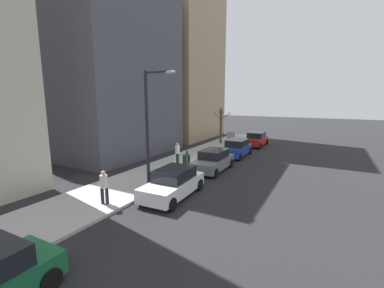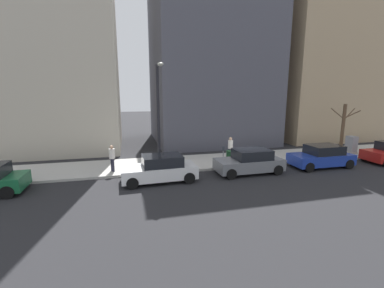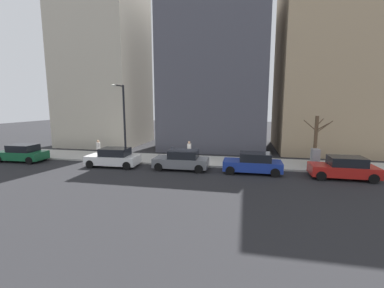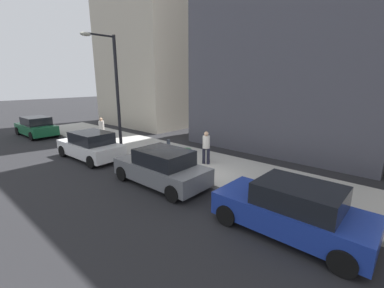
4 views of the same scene
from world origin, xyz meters
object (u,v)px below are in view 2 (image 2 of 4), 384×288
object	(u,v)px
parked_car_blue	(322,157)
streetlamp	(159,109)
utility_box	(351,145)
parked_car_grey	(250,162)
parking_meter	(223,154)
office_block_center	(209,63)
pedestrian_midblock	(112,157)
parked_car_white	(160,169)
office_tower_left	(317,26)
trash_bin	(230,157)
pedestrian_near_meter	(230,147)
bare_tree	(343,126)

from	to	relation	value
parked_car_blue	streetlamp	world-z (taller)	streetlamp
utility_box	streetlamp	size ratio (longest dim) A/B	0.22
parked_car_grey	parking_meter	bearing A→B (deg)	37.52
utility_box	office_block_center	distance (m)	15.22
office_block_center	pedestrian_midblock	bearing A→B (deg)	136.95
parked_car_white	office_tower_left	xyz separation A→B (m)	(12.08, -19.24, 11.66)
trash_bin	pedestrian_midblock	world-z (taller)	pedestrian_midblock
parked_car_white	pedestrian_midblock	distance (m)	3.50
parked_car_grey	streetlamp	xyz separation A→B (m)	(1.34, 5.48, 3.28)
parked_car_white	parked_car_blue	bearing A→B (deg)	-91.06
pedestrian_near_meter	office_tower_left	bearing A→B (deg)	-164.61
office_block_center	parked_car_blue	bearing A→B (deg)	-160.74
trash_bin	office_tower_left	distance (m)	20.87
streetlamp	utility_box	bearing A→B (deg)	-86.29
office_tower_left	streetlamp	bearing A→B (deg)	119.01
parking_meter	office_tower_left	size ratio (longest dim) A/B	0.05
pedestrian_near_meter	pedestrian_midblock	xyz separation A→B (m)	(-0.99, 8.32, 0.00)
parking_meter	parked_car_blue	bearing A→B (deg)	-102.45
parked_car_grey	utility_box	size ratio (longest dim) A/B	2.95
pedestrian_midblock	office_block_center	size ratio (longest dim) A/B	0.10
parked_car_white	office_tower_left	size ratio (longest dim) A/B	0.17
bare_tree	office_block_center	bearing A→B (deg)	47.56
trash_bin	pedestrian_near_meter	world-z (taller)	pedestrian_near_meter
utility_box	office_tower_left	xyz separation A→B (m)	(9.54, -3.35, 11.54)
office_tower_left	office_block_center	xyz separation A→B (m)	(0.32, 12.41, -4.31)
parked_car_blue	pedestrian_near_meter	bearing A→B (deg)	61.59
parking_meter	streetlamp	size ratio (longest dim) A/B	0.21
streetlamp	pedestrian_midblock	xyz separation A→B (m)	(0.68, 2.90, -2.93)
parked_car_white	bare_tree	bearing A→B (deg)	-78.90
parked_car_white	streetlamp	bearing A→B (deg)	-9.55
parked_car_white	bare_tree	distance (m)	16.70
parked_car_grey	office_block_center	distance (m)	14.31
utility_box	pedestrian_midblock	world-z (taller)	pedestrian_midblock
parking_meter	streetlamp	xyz separation A→B (m)	(-0.17, 4.29, 3.04)
streetlamp	bare_tree	distance (m)	16.25
pedestrian_near_meter	office_block_center	world-z (taller)	office_block_center
parked_car_white	office_block_center	distance (m)	15.95
pedestrian_midblock	office_tower_left	bearing A→B (deg)	-84.42
parked_car_grey	streetlamp	size ratio (longest dim) A/B	0.65
utility_box	trash_bin	world-z (taller)	utility_box
parked_car_grey	parked_car_white	distance (m)	5.68
utility_box	trash_bin	bearing A→B (deg)	92.14
parked_car_blue	pedestrian_midblock	size ratio (longest dim) A/B	2.53
parking_meter	pedestrian_midblock	size ratio (longest dim) A/B	0.81
parked_car_blue	parking_meter	bearing A→B (deg)	77.53
utility_box	office_tower_left	distance (m)	15.35
parked_car_grey	parking_meter	xyz separation A→B (m)	(1.51, 1.19, 0.24)
parking_meter	office_tower_left	bearing A→B (deg)	-54.83
parking_meter	utility_box	bearing A→B (deg)	-85.74
parked_car_grey	streetlamp	distance (m)	6.53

